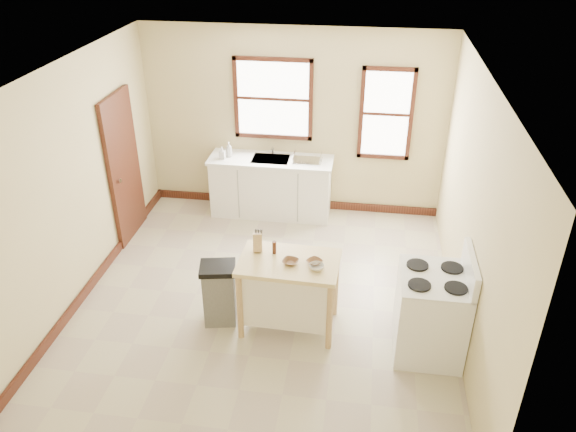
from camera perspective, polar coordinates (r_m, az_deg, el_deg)
The scene contains 23 objects.
floor at distance 6.98m, azimuth -2.32°, elevation -8.54°, with size 5.00×5.00×0.00m, color #AF9E8B.
ceiling at distance 5.70m, azimuth -2.90°, elevation 14.24°, with size 5.00×5.00×0.00m, color white.
wall_back at distance 8.48m, azimuth 0.56°, elevation 9.50°, with size 4.50×0.04×2.80m, color beige.
wall_left at distance 6.96m, azimuth -21.12°, elevation 2.82°, with size 0.04×5.00×2.80m, color beige.
wall_right at distance 6.23m, azimuth 18.20°, elevation 0.21°, with size 0.04×5.00×2.80m, color beige.
window_main at distance 8.39m, azimuth -1.52°, elevation 11.80°, with size 1.17×0.06×1.22m, color #36150E, non-canonical shape.
window_side at distance 8.33m, azimuth 9.94°, elevation 10.15°, with size 0.77×0.06×1.37m, color #36150E, non-canonical shape.
door_left at distance 8.13m, azimuth -16.33°, elevation 4.71°, with size 0.06×0.90×2.10m, color #36150E.
baseboard_back at distance 8.99m, azimuth 0.50°, elevation 1.39°, with size 4.50×0.04×0.12m, color #36150E.
baseboard_left at distance 7.61m, azimuth -19.12°, elevation -6.24°, with size 0.04×5.00×0.12m, color #36150E.
sink_counter at distance 8.62m, azimuth -1.72°, elevation 3.03°, with size 1.86×0.62×0.92m, color white, non-canonical shape.
faucet at distance 8.54m, azimuth -1.57°, elevation 6.99°, with size 0.03×0.03×0.22m, color silver.
soap_bottle_a at distance 8.50m, azimuth -6.00°, elevation 6.74°, with size 0.09×0.09×0.23m, color #B2B2B2.
soap_bottle_b at distance 8.45m, azimuth -6.69°, elevation 6.40°, with size 0.08×0.08×0.18m, color #B2B2B2.
dish_rack at distance 8.32m, azimuth 2.00°, elevation 5.92°, with size 0.42×0.32×0.11m, color silver, non-canonical shape.
kitchen_island at distance 6.34m, azimuth 0.10°, elevation -7.91°, with size 1.09×0.69×0.89m, color #D4C07D, non-canonical shape.
knife_block at distance 6.21m, azimuth -3.10°, elevation -2.73°, with size 0.10×0.10×0.20m, color tan, non-canonical shape.
pepper_grinder at distance 6.17m, azimuth -1.40°, elevation -3.21°, with size 0.04×0.04×0.15m, color #411F11.
bowl_a at distance 6.03m, azimuth 0.24°, elevation -4.66°, with size 0.17×0.17×0.04m, color brown.
bowl_b at distance 6.04m, azimuth 2.71°, elevation -4.68°, with size 0.16×0.16×0.04m, color brown.
bowl_c at distance 5.95m, azimuth 2.92°, elevation -5.18°, with size 0.16×0.16×0.05m, color silver.
trash_bin at distance 6.49m, azimuth -7.00°, elevation -7.82°, with size 0.39×0.33×0.76m, color slate, non-canonical shape.
gas_stove at distance 6.12m, azimuth 14.40°, elevation -8.62°, with size 0.77×0.78×1.22m, color white, non-canonical shape.
Camera 1 is at (1.07, -5.39, 4.29)m, focal length 35.00 mm.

